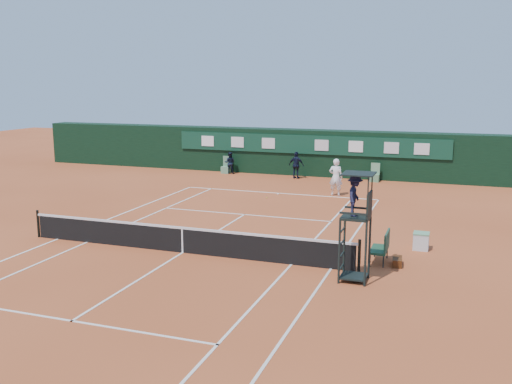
% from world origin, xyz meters
% --- Properties ---
extents(ground, '(90.00, 90.00, 0.00)m').
position_xyz_m(ground, '(0.00, 0.00, 0.00)').
color(ground, '#BA542B').
rests_on(ground, ground).
extents(court_lines, '(11.05, 23.85, 0.01)m').
position_xyz_m(court_lines, '(0.00, 0.00, 0.01)').
color(court_lines, white).
rests_on(court_lines, ground).
extents(tennis_net, '(12.90, 0.10, 1.10)m').
position_xyz_m(tennis_net, '(0.00, 0.00, 0.51)').
color(tennis_net, black).
rests_on(tennis_net, ground).
extents(back_wall, '(40.00, 1.65, 3.00)m').
position_xyz_m(back_wall, '(0.00, 18.74, 1.51)').
color(back_wall, black).
rests_on(back_wall, ground).
extents(linesman_chair_left, '(0.55, 0.50, 1.15)m').
position_xyz_m(linesman_chair_left, '(-5.50, 17.48, 0.32)').
color(linesman_chair_left, '#5A8966').
rests_on(linesman_chair_left, ground).
extents(linesman_chair_right, '(0.55, 0.50, 1.15)m').
position_xyz_m(linesman_chair_right, '(4.50, 17.48, 0.32)').
color(linesman_chair_right, '#57855B').
rests_on(linesman_chair_right, ground).
extents(umpire_chair, '(0.96, 0.95, 3.42)m').
position_xyz_m(umpire_chair, '(6.38, -0.89, 2.46)').
color(umpire_chair, black).
rests_on(umpire_chair, ground).
extents(player_bench, '(0.56, 1.20, 1.10)m').
position_xyz_m(player_bench, '(6.99, 1.26, 0.60)').
color(player_bench, '#1A4128').
rests_on(player_bench, ground).
extents(tennis_bag, '(0.37, 0.74, 0.27)m').
position_xyz_m(tennis_bag, '(7.52, 1.11, 0.13)').
color(tennis_bag, black).
rests_on(tennis_bag, ground).
extents(cooler, '(0.57, 0.57, 0.65)m').
position_xyz_m(cooler, '(8.15, 3.31, 0.33)').
color(cooler, silver).
rests_on(cooler, ground).
extents(tennis_ball, '(0.07, 0.07, 0.07)m').
position_xyz_m(tennis_ball, '(-0.22, 10.36, 0.03)').
color(tennis_ball, '#B1C72E').
rests_on(tennis_ball, ground).
extents(player, '(0.75, 0.50, 2.04)m').
position_xyz_m(player, '(3.10, 12.29, 1.02)').
color(player, white).
rests_on(player, ground).
extents(ball_kid_left, '(0.80, 0.68, 1.47)m').
position_xyz_m(ball_kid_left, '(-5.18, 17.39, 0.73)').
color(ball_kid_left, black).
rests_on(ball_kid_left, ground).
extents(ball_kid_right, '(1.06, 0.54, 1.73)m').
position_xyz_m(ball_kid_right, '(-0.41, 16.97, 0.87)').
color(ball_kid_right, black).
rests_on(ball_kid_right, ground).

